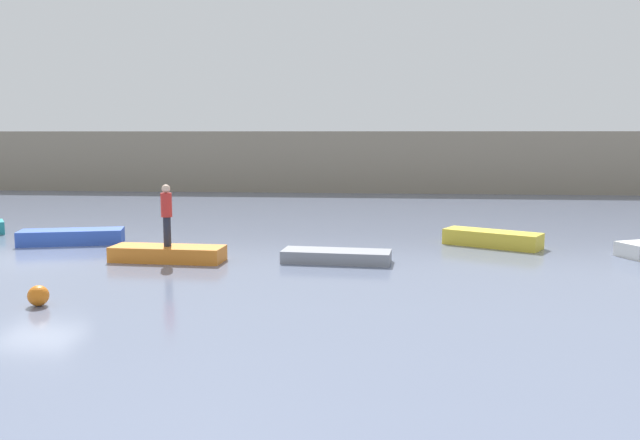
# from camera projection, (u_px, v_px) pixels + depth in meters

# --- Properties ---
(ground_plane) EXTENTS (120.00, 120.00, 0.00)m
(ground_plane) POSITION_uv_depth(u_px,v_px,m) (35.00, 258.00, 19.71)
(ground_plane) COLOR slate
(embankment_wall) EXTENTS (80.00, 1.20, 3.85)m
(embankment_wall) POSITION_uv_depth(u_px,v_px,m) (219.00, 161.00, 42.22)
(embankment_wall) COLOR gray
(embankment_wall) RESTS_ON ground_plane
(rowboat_blue) EXTENTS (3.51, 1.87, 0.49)m
(rowboat_blue) POSITION_uv_depth(u_px,v_px,m) (72.00, 237.00, 22.20)
(rowboat_blue) COLOR #2B4CAD
(rowboat_blue) RESTS_ON ground_plane
(rowboat_orange) EXTENTS (3.34, 1.21, 0.45)m
(rowboat_orange) POSITION_uv_depth(u_px,v_px,m) (168.00, 254.00, 19.21)
(rowboat_orange) COLOR orange
(rowboat_orange) RESTS_ON ground_plane
(rowboat_grey) EXTENTS (3.21, 1.31, 0.35)m
(rowboat_grey) POSITION_uv_depth(u_px,v_px,m) (336.00, 256.00, 19.06)
(rowboat_grey) COLOR gray
(rowboat_grey) RESTS_ON ground_plane
(rowboat_yellow) EXTENTS (3.22, 2.40, 0.52)m
(rowboat_yellow) POSITION_uv_depth(u_px,v_px,m) (492.00, 239.00, 21.73)
(rowboat_yellow) COLOR gold
(rowboat_yellow) RESTS_ON ground_plane
(person_red_shirt) EXTENTS (0.32, 0.32, 1.81)m
(person_red_shirt) POSITION_uv_depth(u_px,v_px,m) (167.00, 212.00, 19.05)
(person_red_shirt) COLOR #232838
(person_red_shirt) RESTS_ON rowboat_orange
(mooring_buoy) EXTENTS (0.45, 0.45, 0.45)m
(mooring_buoy) POSITION_uv_depth(u_px,v_px,m) (38.00, 296.00, 14.23)
(mooring_buoy) COLOR orange
(mooring_buoy) RESTS_ON ground_plane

